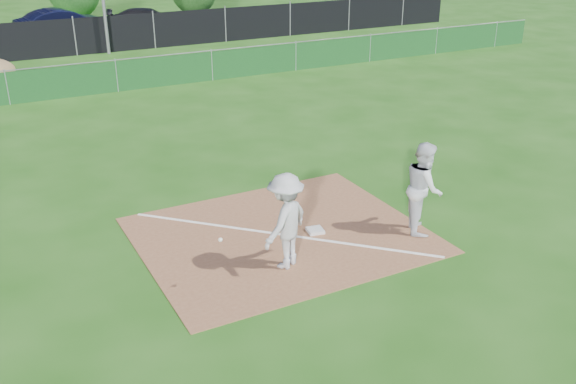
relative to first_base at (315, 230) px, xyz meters
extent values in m
plane|color=#1B4D10|center=(-0.72, 9.24, -0.06)|extent=(90.00, 90.00, 0.00)
cube|color=brown|center=(-0.72, 0.24, -0.05)|extent=(6.00, 5.00, 0.02)
cube|color=white|center=(-0.72, 0.24, -0.03)|extent=(5.01, 5.01, 0.01)
cube|color=#103C16|center=(-0.72, 14.24, 0.54)|extent=(44.00, 0.05, 1.20)
cube|color=black|center=(-0.72, 22.24, 0.84)|extent=(46.00, 0.04, 1.80)
cube|color=black|center=(-0.72, 27.24, -0.05)|extent=(46.00, 9.00, 0.01)
cube|color=silver|center=(0.00, 0.00, 0.00)|extent=(0.39, 0.39, 0.07)
imported|color=silver|center=(-1.25, -0.97, 0.94)|extent=(1.45, 1.26, 1.95)
sphere|color=white|center=(-2.70, -1.20, 0.99)|extent=(0.08, 0.08, 0.08)
imported|color=silver|center=(2.14, -0.96, 0.96)|extent=(1.17, 1.24, 2.04)
imported|color=black|center=(-0.38, 27.29, 0.78)|extent=(5.22, 2.60, 1.64)
imported|color=black|center=(4.46, 27.12, 0.64)|extent=(5.08, 3.06, 1.38)
cylinder|color=#382316|center=(1.59, 33.81, 0.50)|extent=(0.24, 0.24, 1.11)
cylinder|color=#382316|center=(9.11, 31.97, 0.48)|extent=(0.24, 0.24, 1.07)
camera|label=1|loc=(-6.44, -10.84, 6.40)|focal=40.00mm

